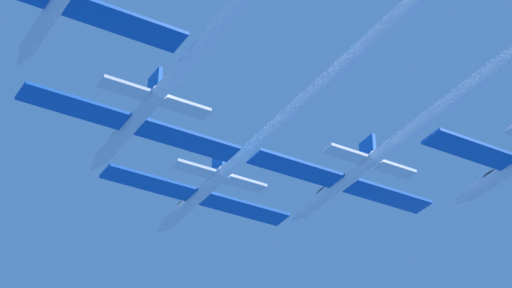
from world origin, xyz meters
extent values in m
cylinder|color=silver|center=(0.70, -0.91, 1.01)|extent=(1.41, 12.83, 1.41)
cone|color=silver|center=(0.70, 6.91, 1.01)|extent=(1.38, 2.82, 1.38)
ellipsoid|color=black|center=(0.70, 1.91, 1.61)|extent=(0.99, 2.57, 0.71)
cube|color=#0F51B2|center=(-4.89, -1.55, 1.01)|extent=(9.75, 2.82, 0.31)
cube|color=#0F51B2|center=(6.28, -1.55, 1.01)|extent=(9.75, 2.82, 0.31)
cube|color=#0F51B2|center=(0.70, -6.05, 2.74)|extent=(0.37, 2.31, 2.05)
cube|color=silver|center=(-2.20, -6.30, 1.01)|extent=(4.39, 1.69, 0.31)
cube|color=silver|center=(3.59, -6.30, 1.01)|extent=(4.39, 1.69, 0.31)
cylinder|color=silver|center=(-11.85, -12.37, -0.56)|extent=(1.41, 12.83, 1.41)
cone|color=silver|center=(-11.85, -4.54, -0.56)|extent=(1.38, 2.82, 1.38)
ellipsoid|color=black|center=(-11.85, -9.54, 0.04)|extent=(0.99, 2.57, 0.71)
cube|color=#0F51B2|center=(-17.43, -13.01, -0.56)|extent=(9.75, 2.82, 0.31)
cube|color=#0F51B2|center=(-6.27, -13.01, -0.56)|extent=(9.75, 2.82, 0.31)
cube|color=#0F51B2|center=(-11.85, -17.50, 1.17)|extent=(0.37, 2.31, 2.05)
cube|color=silver|center=(-14.75, -17.76, -0.56)|extent=(4.39, 1.69, 0.31)
cube|color=silver|center=(-8.95, -17.76, -0.56)|extent=(4.39, 1.69, 0.31)
cylinder|color=silver|center=(11.89, -11.12, 0.83)|extent=(1.41, 12.83, 1.41)
cone|color=silver|center=(11.89, -3.30, 0.83)|extent=(1.38, 2.82, 1.38)
ellipsoid|color=black|center=(11.89, -8.30, 1.43)|extent=(0.99, 2.57, 0.71)
cube|color=#0F51B2|center=(6.31, -11.77, 0.83)|extent=(9.75, 2.82, 0.31)
cube|color=#0F51B2|center=(17.47, -11.77, 0.83)|extent=(9.75, 2.82, 0.31)
cube|color=#0F51B2|center=(11.89, -16.26, 2.56)|extent=(0.37, 2.31, 2.05)
cube|color=silver|center=(8.99, -16.51, 0.83)|extent=(4.39, 1.69, 0.31)
cube|color=silver|center=(14.79, -16.51, 0.83)|extent=(4.39, 1.69, 0.31)
cylinder|color=silver|center=(-23.45, -24.34, 0.15)|extent=(1.41, 12.83, 1.41)
cone|color=silver|center=(-23.45, -16.52, 0.15)|extent=(1.38, 2.82, 1.38)
ellipsoid|color=black|center=(-23.45, -21.52, 0.75)|extent=(0.99, 2.57, 0.71)
cube|color=#0F51B2|center=(-17.87, -24.99, 0.15)|extent=(9.75, 2.82, 0.31)
cylinder|color=silver|center=(23.50, -23.66, -0.07)|extent=(1.41, 12.83, 1.41)
cone|color=silver|center=(23.50, -15.84, -0.07)|extent=(1.38, 2.82, 1.38)
ellipsoid|color=black|center=(23.50, -20.84, 0.53)|extent=(0.99, 2.57, 0.71)
cube|color=#0F51B2|center=(17.92, -24.30, -0.07)|extent=(9.75, 2.82, 0.31)
camera|label=1|loc=(-41.15, -85.17, -50.72)|focal=72.07mm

